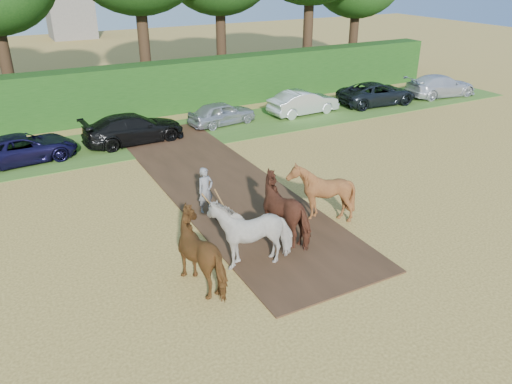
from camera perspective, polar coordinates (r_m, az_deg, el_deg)
ground at (r=14.68m, az=1.88°, el=-10.18°), size 120.00×120.00×0.00m
earth_strip at (r=20.73m, az=-4.19°, el=0.90°), size 4.50×17.00×0.05m
grass_verge at (r=26.48m, az=-13.49°, el=5.67°), size 50.00×5.00×0.03m
hedgerow at (r=30.30m, az=-16.14°, el=10.72°), size 46.00×1.60×3.00m
plough_team at (r=15.82m, az=1.44°, el=-2.97°), size 7.02×5.75×2.10m
parked_cars at (r=27.53m, az=-4.53°, el=8.53°), size 41.41×3.44×1.48m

